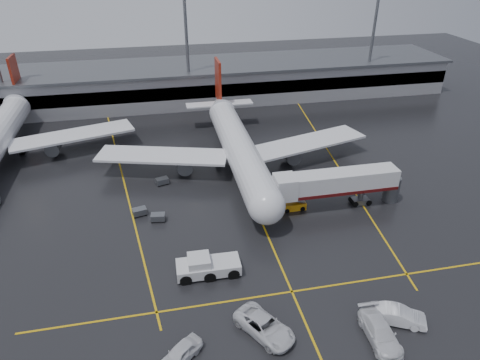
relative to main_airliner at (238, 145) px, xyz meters
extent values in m
plane|color=black|center=(0.00, -9.70, -4.21)|extent=(220.00, 220.00, 0.00)
cube|color=gold|center=(0.00, -9.70, -4.20)|extent=(0.25, 90.00, 0.02)
cube|color=gold|center=(0.00, -31.70, -4.20)|extent=(60.00, 0.25, 0.02)
cube|color=gold|center=(-20.00, 0.30, -4.20)|extent=(9.99, 69.35, 0.02)
cube|color=gold|center=(18.00, 0.30, -4.20)|extent=(7.57, 69.64, 0.02)
cube|color=gray|center=(0.00, 38.30, -0.21)|extent=(120.00, 18.00, 8.00)
cube|color=black|center=(0.00, 29.50, 0.29)|extent=(120.00, 0.40, 3.00)
cube|color=#595B60|center=(0.00, 38.30, 4.09)|extent=(122.00, 19.00, 0.60)
cylinder|color=#595B60|center=(-5.00, 32.30, 8.29)|extent=(0.70, 0.70, 25.00)
cylinder|color=#595B60|center=(40.00, 32.30, 8.29)|extent=(0.70, 0.70, 25.00)
cylinder|color=silver|center=(0.00, -1.70, -0.01)|extent=(5.20, 36.00, 5.20)
sphere|color=silver|center=(0.00, -19.70, -0.01)|extent=(5.20, 5.20, 5.20)
cone|color=silver|center=(0.00, 19.30, 0.59)|extent=(4.94, 8.00, 4.94)
cube|color=maroon|center=(0.00, 20.30, 5.49)|extent=(0.50, 5.50, 8.50)
cube|color=silver|center=(0.00, 19.30, 0.79)|extent=(14.00, 3.00, 0.25)
cube|color=silver|center=(-13.00, 0.30, -0.81)|extent=(22.80, 11.83, 0.40)
cube|color=silver|center=(13.00, 0.30, -0.81)|extent=(22.80, 11.83, 0.40)
cylinder|color=#595B60|center=(-9.50, -0.70, -2.21)|extent=(2.60, 4.50, 2.60)
cylinder|color=#595B60|center=(9.50, -0.70, -2.21)|extent=(2.60, 4.50, 2.60)
cylinder|color=#595B60|center=(0.00, -16.70, -3.21)|extent=(0.56, 0.56, 2.00)
cylinder|color=#595B60|center=(-3.20, 1.30, -3.21)|extent=(0.56, 0.56, 2.00)
cylinder|color=#595B60|center=(3.20, 1.30, -3.21)|extent=(0.56, 0.56, 2.00)
cylinder|color=black|center=(0.00, -16.70, -3.76)|extent=(0.40, 1.10, 1.10)
cylinder|color=black|center=(-3.20, 1.30, -3.66)|extent=(1.00, 1.40, 1.40)
cylinder|color=black|center=(3.20, 1.30, -3.66)|extent=(1.00, 1.40, 1.40)
cone|color=silver|center=(-42.00, 31.30, 0.59)|extent=(4.94, 8.00, 4.94)
cube|color=maroon|center=(-42.00, 32.30, 5.49)|extent=(0.50, 5.50, 8.50)
cube|color=silver|center=(-42.00, 31.30, 0.79)|extent=(14.00, 3.00, 0.25)
cube|color=silver|center=(-29.00, 12.30, -0.81)|extent=(22.80, 11.83, 0.40)
cylinder|color=#595B60|center=(-32.50, 11.30, -2.21)|extent=(2.60, 4.50, 2.60)
cylinder|color=#595B60|center=(-38.80, 13.30, -3.21)|extent=(0.56, 0.56, 2.00)
cylinder|color=black|center=(-38.80, 13.30, -3.66)|extent=(1.00, 1.40, 1.40)
cube|color=silver|center=(12.00, -15.70, 0.19)|extent=(18.00, 3.20, 3.00)
cube|color=#4B0B0C|center=(12.00, -15.70, -1.11)|extent=(18.00, 3.30, 0.50)
cube|color=silver|center=(3.80, -15.70, 0.19)|extent=(3.00, 3.40, 3.30)
cylinder|color=#595B60|center=(16.00, -15.70, -2.71)|extent=(0.80, 0.80, 3.00)
cube|color=#595B60|center=(16.00, -15.70, -3.76)|extent=(2.60, 1.60, 0.90)
cylinder|color=#595B60|center=(21.00, -15.70, -2.21)|extent=(2.40, 2.40, 4.00)
cylinder|color=black|center=(14.90, -15.70, -3.76)|extent=(0.90, 1.80, 0.90)
cylinder|color=black|center=(17.10, -15.70, -3.76)|extent=(0.90, 1.80, 0.90)
cube|color=silver|center=(-9.01, -26.60, -3.22)|extent=(7.76, 3.24, 1.32)
cube|color=silver|center=(-10.11, -26.58, -2.12)|extent=(2.69, 2.69, 1.10)
cube|color=black|center=(-10.11, -26.58, -2.12)|extent=(2.42, 2.42, 0.99)
cylinder|color=black|center=(-11.87, -26.54, -3.60)|extent=(1.50, 3.33, 1.43)
cylinder|color=black|center=(-9.01, -26.60, -3.60)|extent=(1.50, 3.33, 1.43)
cylinder|color=black|center=(-6.15, -26.66, -3.60)|extent=(1.50, 3.33, 1.43)
cube|color=orange|center=(5.48, -15.10, -3.65)|extent=(3.72, 1.63, 1.13)
cube|color=#595B60|center=(5.48, -15.10, -2.57)|extent=(3.57, 1.01, 1.28)
cylinder|color=black|center=(4.26, -15.13, -3.90)|extent=(0.76, 1.76, 0.72)
cylinder|color=black|center=(6.71, -15.07, -3.90)|extent=(0.76, 1.76, 0.72)
imported|color=silver|center=(-4.64, -36.81, -3.25)|extent=(6.35, 7.53, 1.92)
imported|color=silver|center=(6.66, -39.93, -3.25)|extent=(2.96, 6.73, 1.92)
imported|color=white|center=(9.60, -38.28, -3.26)|extent=(6.06, 4.31, 1.90)
imported|color=silver|center=(-13.42, -38.27, -3.37)|extent=(5.03, 4.68, 1.67)
cube|color=#595B60|center=(-14.57, -14.06, -3.56)|extent=(2.15, 1.54, 0.90)
cylinder|color=black|center=(-15.42, -14.45, -4.03)|extent=(0.40, 0.20, 0.40)
cylinder|color=black|center=(-13.84, -14.65, -4.03)|extent=(0.40, 0.20, 0.40)
cylinder|color=black|center=(-15.30, -13.46, -4.03)|extent=(0.40, 0.20, 0.40)
cylinder|color=black|center=(-13.71, -13.66, -4.03)|extent=(0.40, 0.20, 0.40)
cube|color=#595B60|center=(-17.17, -12.05, -3.56)|extent=(2.24, 1.70, 0.90)
cylinder|color=black|center=(-17.84, -12.71, -4.03)|extent=(0.40, 0.20, 0.40)
cylinder|color=black|center=(-16.28, -12.36, -4.03)|extent=(0.40, 0.20, 0.40)
cylinder|color=black|center=(-18.06, -11.73, -4.03)|extent=(0.40, 0.20, 0.40)
cylinder|color=black|center=(-16.50, -11.39, -4.03)|extent=(0.40, 0.20, 0.40)
cube|color=#595B60|center=(-13.45, -3.56, -3.56)|extent=(2.29, 1.83, 0.90)
cylinder|color=black|center=(-14.07, -4.27, -4.03)|extent=(0.40, 0.20, 0.40)
cylinder|color=black|center=(-12.54, -3.80, -4.03)|extent=(0.40, 0.20, 0.40)
cylinder|color=black|center=(-14.36, -3.32, -4.03)|extent=(0.40, 0.20, 0.40)
cylinder|color=black|center=(-12.83, -2.85, -4.03)|extent=(0.40, 0.20, 0.40)
cylinder|color=black|center=(-38.41, -3.95, -4.03)|extent=(0.40, 0.20, 0.40)
camera|label=1|loc=(-13.43, -66.76, 31.82)|focal=32.32mm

